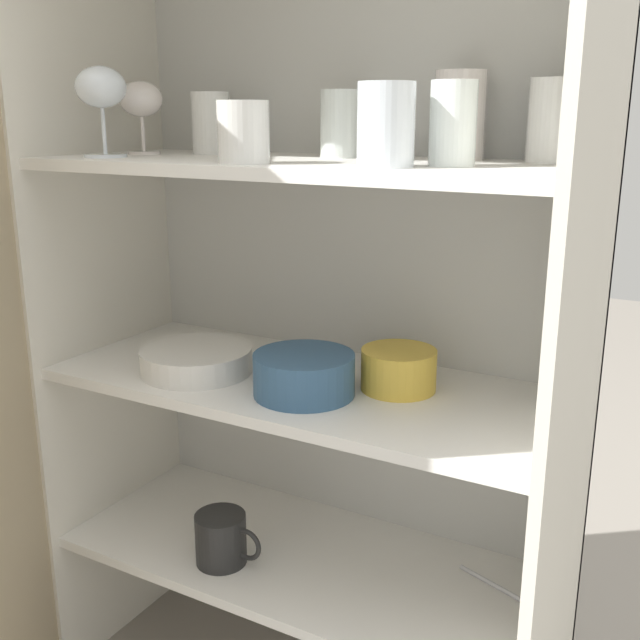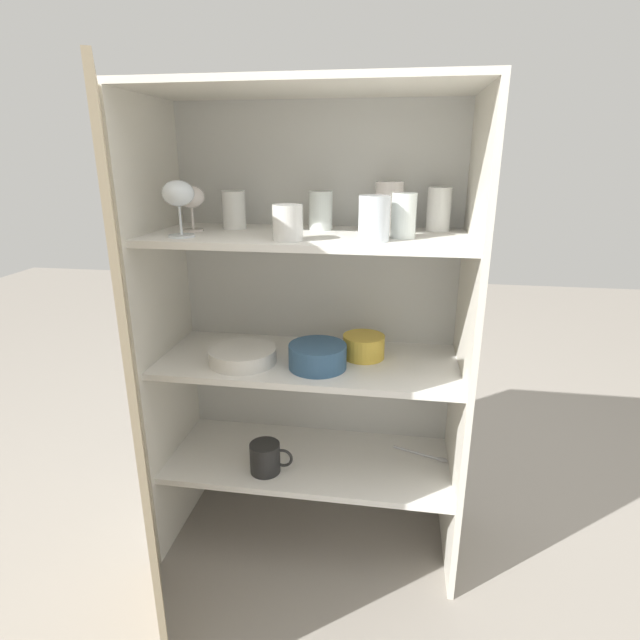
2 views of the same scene
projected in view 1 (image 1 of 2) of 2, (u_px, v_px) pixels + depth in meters
name	position (u px, v px, depth m)	size (l,w,h in m)	color
cupboard_back_panel	(352.00, 328.00, 1.49)	(0.95, 0.02, 1.43)	silver
cupboard_side_left	(108.00, 320.00, 1.54)	(0.02, 0.41, 1.43)	silver
cupboard_side_right	(573.00, 402.00, 1.10)	(0.02, 0.41, 1.43)	silver
shelf_board_lower	(304.00, 559.00, 1.43)	(0.91, 0.38, 0.02)	white
shelf_board_middle	(303.00, 385.00, 1.34)	(0.91, 0.38, 0.02)	white
shelf_board_upper	(301.00, 166.00, 1.24)	(0.91, 0.38, 0.02)	white
tumbler_glass_0	(453.00, 124.00, 1.07)	(0.07, 0.07, 0.12)	white
tumbler_glass_1	(211.00, 123.00, 1.39)	(0.07, 0.07, 0.11)	white
tumbler_glass_2	(341.00, 124.00, 1.29)	(0.07, 0.07, 0.11)	white
tumbler_glass_3	(460.00, 116.00, 1.21)	(0.08, 0.08, 0.14)	silver
tumbler_glass_4	(551.00, 121.00, 1.15)	(0.07, 0.07, 0.13)	white
tumbler_glass_5	(386.00, 125.00, 1.05)	(0.08, 0.08, 0.12)	white
tumbler_glass_6	(243.00, 132.00, 1.13)	(0.08, 0.08, 0.09)	white
wine_glass_0	(141.00, 102.00, 1.37)	(0.08, 0.08, 0.13)	silver
wine_glass_1	(101.00, 91.00, 1.27)	(0.09, 0.09, 0.15)	white
plate_stack_white	(196.00, 360.00, 1.37)	(0.20, 0.20, 0.04)	silver
mixing_bowl_large	(304.00, 373.00, 1.26)	(0.17, 0.17, 0.07)	#33567A
serving_bowl_small	(399.00, 368.00, 1.28)	(0.13, 0.13, 0.07)	gold
coffee_mug_primary	(222.00, 539.00, 1.40)	(0.14, 0.10, 0.10)	black
serving_spoon	(511.00, 594.00, 1.31)	(0.18, 0.08, 0.01)	silver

